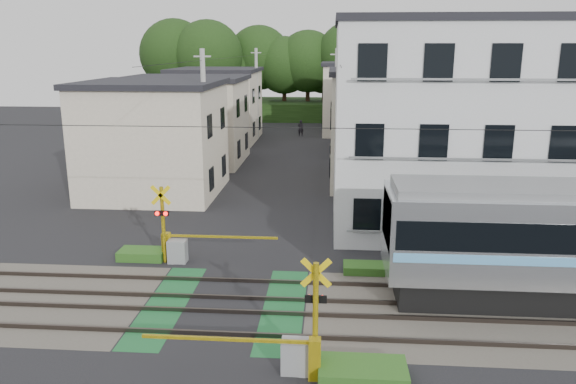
# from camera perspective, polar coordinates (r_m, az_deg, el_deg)

# --- Properties ---
(ground) EXTENTS (120.00, 120.00, 0.00)m
(ground) POSITION_cam_1_polar(r_m,az_deg,el_deg) (18.47, -6.45, -11.44)
(ground) COLOR black
(track_bed) EXTENTS (120.00, 120.00, 0.14)m
(track_bed) POSITION_cam_1_polar(r_m,az_deg,el_deg) (18.46, -6.45, -11.34)
(track_bed) COLOR #47423A
(track_bed) RESTS_ON ground
(crossing_signal_near) EXTENTS (4.74, 0.65, 3.09)m
(crossing_signal_near) POSITION_cam_1_polar(r_m,az_deg,el_deg) (14.64, 1.07, -15.60)
(crossing_signal_near) COLOR yellow
(crossing_signal_near) RESTS_ON ground
(crossing_signal_far) EXTENTS (4.74, 0.65, 3.09)m
(crossing_signal_far) POSITION_cam_1_polar(r_m,az_deg,el_deg) (22.06, -11.37, -5.24)
(crossing_signal_far) COLOR yellow
(crossing_signal_far) RESTS_ON ground
(apartment_block) EXTENTS (10.20, 8.36, 9.30)m
(apartment_block) POSITION_cam_1_polar(r_m,az_deg,el_deg) (26.53, 15.79, 6.59)
(apartment_block) COLOR silver
(apartment_block) RESTS_ON ground
(houses_row) EXTENTS (22.07, 31.35, 6.80)m
(houses_row) POSITION_cam_1_polar(r_m,az_deg,el_deg) (42.60, 0.29, 8.00)
(houses_row) COLOR beige
(houses_row) RESTS_ON ground
(tree_hill) EXTENTS (40.00, 12.44, 11.22)m
(tree_hill) POSITION_cam_1_polar(r_m,az_deg,el_deg) (65.19, 0.92, 12.36)
(tree_hill) COLOR #1B3612
(tree_hill) RESTS_ON ground
(catenary) EXTENTS (60.00, 5.04, 7.00)m
(catenary) POSITION_cam_1_polar(r_m,az_deg,el_deg) (17.12, 13.35, -0.65)
(catenary) COLOR #2D2D33
(catenary) RESTS_ON ground
(utility_poles) EXTENTS (7.90, 42.00, 8.00)m
(utility_poles) POSITION_cam_1_polar(r_m,az_deg,el_deg) (39.74, -1.91, 8.74)
(utility_poles) COLOR #A5A5A0
(utility_poles) RESTS_ON ground
(pedestrian) EXTENTS (0.58, 0.41, 1.52)m
(pedestrian) POSITION_cam_1_polar(r_m,az_deg,el_deg) (52.60, 1.29, 6.51)
(pedestrian) COLOR black
(pedestrian) RESTS_ON ground
(weed_patches) EXTENTS (10.25, 8.80, 0.40)m
(weed_patches) POSITION_cam_1_polar(r_m,az_deg,el_deg) (18.08, -0.93, -11.30)
(weed_patches) COLOR #2D5E1E
(weed_patches) RESTS_ON ground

